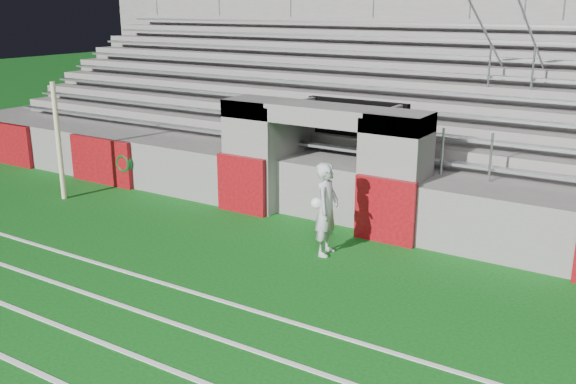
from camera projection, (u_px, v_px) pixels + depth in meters
The scene contains 5 objects.
ground at pixel (226, 272), 11.71m from camera, with size 90.00×90.00×0.00m, color #0C4D12.
field_post at pixel (59, 142), 15.68m from camera, with size 0.12×0.12×2.91m, color beige.
stadium_structure at pixel (401, 124), 17.74m from camera, with size 26.00×8.48×5.42m.
goalkeeper_with_ball at pixel (327, 209), 12.29m from camera, with size 0.57×0.73×1.83m.
hose_coil at pixel (124, 163), 16.77m from camera, with size 0.54×0.15×0.54m.
Camera 1 is at (6.76, -8.52, 4.72)m, focal length 40.00 mm.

